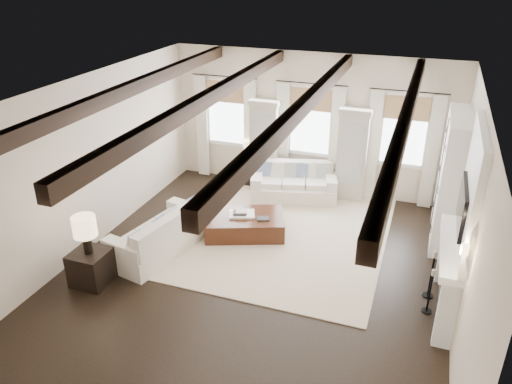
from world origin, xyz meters
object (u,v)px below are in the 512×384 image
(ottoman, at_px, (245,225))
(side_table_front, at_px, (91,267))
(sofa_back, at_px, (294,184))
(side_table_back, at_px, (251,173))
(sofa_left, at_px, (161,236))

(ottoman, bearing_deg, side_table_front, -149.05)
(sofa_back, xyz_separation_m, side_table_back, (-1.19, 0.40, -0.06))
(side_table_front, xyz_separation_m, side_table_back, (1.14, 4.71, -0.02))
(sofa_left, bearing_deg, side_table_front, -117.63)
(ottoman, xyz_separation_m, side_table_back, (-0.72, 2.31, 0.08))
(side_table_front, distance_m, side_table_back, 4.85)
(sofa_left, bearing_deg, sofa_back, 61.36)
(sofa_back, bearing_deg, side_table_front, -118.35)
(sofa_back, relative_size, ottoman, 1.34)
(ottoman, height_order, side_table_front, side_table_front)
(side_table_front, bearing_deg, sofa_left, 62.37)
(sofa_left, xyz_separation_m, side_table_back, (0.49, 3.48, -0.07))
(sofa_left, height_order, side_table_back, sofa_left)
(sofa_left, xyz_separation_m, ottoman, (1.21, 1.16, -0.15))
(sofa_back, bearing_deg, ottoman, -103.73)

